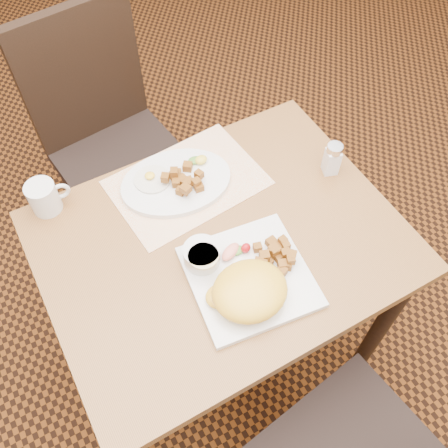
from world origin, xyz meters
TOP-DOWN VIEW (x-y plane):
  - ground at (0.00, 0.00)m, footprint 8.00×8.00m
  - table at (0.00, 0.00)m, footprint 0.90×0.70m
  - chair_far at (-0.07, 0.71)m, footprint 0.47×0.48m
  - placemat at (0.01, 0.21)m, footprint 0.42×0.32m
  - plate_square at (0.00, -0.13)m, footprint 0.31×0.31m
  - plate_oval at (-0.02, 0.22)m, footprint 0.34×0.27m
  - hollandaise_mound at (-0.03, -0.18)m, footprint 0.19×0.16m
  - ramekin at (-0.08, -0.04)m, footprint 0.09×0.10m
  - garnish_sq at (0.00, -0.06)m, footprint 0.09×0.05m
  - fried_egg at (-0.08, 0.25)m, footprint 0.10×0.10m
  - garnish_ov at (0.06, 0.25)m, footprint 0.06×0.05m
  - salt_shaker at (0.37, 0.05)m, footprint 0.05×0.05m
  - coffee_mug at (-0.35, 0.31)m, footprint 0.11×0.08m
  - home_fries_sq at (0.08, -0.12)m, footprint 0.11×0.11m
  - home_fries_ov at (-0.01, 0.20)m, footprint 0.11×0.11m

SIDE VIEW (x-z plane):
  - ground at x=0.00m, z-range 0.00..0.00m
  - chair_far at x=-0.07m, z-range 0.05..1.02m
  - table at x=0.00m, z-range 0.27..1.02m
  - placemat at x=0.01m, z-range 0.75..0.75m
  - plate_square at x=0.00m, z-range 0.75..0.77m
  - plate_oval at x=-0.02m, z-range 0.75..0.77m
  - fried_egg at x=-0.08m, z-range 0.76..0.78m
  - garnish_sq at x=0.00m, z-range 0.76..0.79m
  - garnish_ov at x=0.06m, z-range 0.77..0.79m
  - home_fries_sq at x=0.08m, z-range 0.76..0.80m
  - home_fries_ov at x=-0.01m, z-range 0.76..0.80m
  - ramekin at x=-0.08m, z-range 0.77..0.82m
  - coffee_mug at x=-0.35m, z-range 0.75..0.84m
  - hollandaise_mound at x=-0.03m, z-range 0.76..0.83m
  - salt_shaker at x=0.37m, z-range 0.75..0.85m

